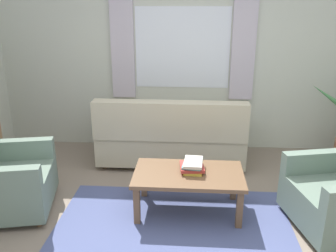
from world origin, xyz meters
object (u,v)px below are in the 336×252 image
(coffee_table, at_px, (188,178))
(book_stack_on_table, at_px, (193,165))
(couch, at_px, (171,137))
(armchair_left, at_px, (3,179))

(coffee_table, bearing_deg, book_stack_on_table, 56.29)
(couch, height_order, book_stack_on_table, couch)
(couch, distance_m, coffee_table, 1.18)
(couch, bearing_deg, book_stack_on_table, 104.71)
(book_stack_on_table, bearing_deg, couch, 104.71)
(couch, relative_size, coffee_table, 1.73)
(couch, bearing_deg, coffee_table, 102.08)
(armchair_left, bearing_deg, couch, -64.10)
(armchair_left, distance_m, coffee_table, 1.89)
(book_stack_on_table, bearing_deg, armchair_left, -174.81)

